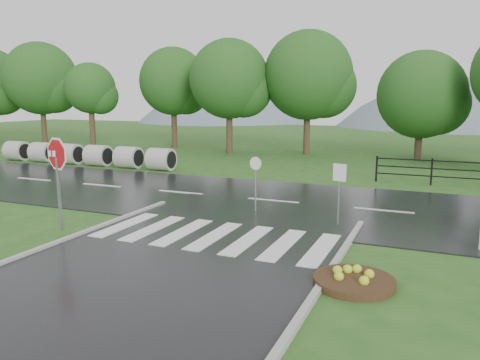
% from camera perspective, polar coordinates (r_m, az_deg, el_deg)
% --- Properties ---
extents(ground, '(120.00, 120.00, 0.00)m').
position_cam_1_polar(ground, '(9.23, -17.46, -15.13)').
color(ground, '#29551C').
rests_on(ground, ground).
extents(main_road, '(90.00, 8.00, 0.04)m').
position_cam_1_polar(main_road, '(17.62, 4.06, -2.66)').
color(main_road, black).
rests_on(main_road, ground).
extents(crosswalk, '(6.50, 2.80, 0.02)m').
position_cam_1_polar(crosswalk, '(13.13, -3.13, -6.80)').
color(crosswalk, silver).
rests_on(crosswalk, ground).
extents(hills, '(102.00, 48.00, 48.00)m').
position_cam_1_polar(hills, '(73.89, 20.73, -5.91)').
color(hills, slate).
rests_on(hills, ground).
extents(treeline, '(83.20, 5.20, 10.00)m').
position_cam_1_polar(treeline, '(30.85, 14.37, 2.49)').
color(treeline, '#1C4C17').
rests_on(treeline, ground).
extents(culvert_pipes, '(11.80, 1.20, 1.20)m').
position_cam_1_polar(culvert_pipes, '(28.66, -18.50, 2.95)').
color(culvert_pipes, '#9E9B93').
rests_on(culvert_pipes, ground).
extents(stop_sign, '(1.26, 0.34, 2.92)m').
position_cam_1_polar(stop_sign, '(14.41, -21.40, 1.99)').
color(stop_sign, '#939399').
rests_on(stop_sign, ground).
extents(flower_bed, '(1.69, 1.69, 0.34)m').
position_cam_1_polar(flower_bed, '(10.19, 13.73, -11.73)').
color(flower_bed, '#332111').
rests_on(flower_bed, ground).
extents(reg_sign_small, '(0.41, 0.14, 1.91)m').
position_cam_1_polar(reg_sign_small, '(14.29, 12.02, -0.20)').
color(reg_sign_small, '#939399').
rests_on(reg_sign_small, ground).
extents(reg_sign_round, '(0.44, 0.11, 1.91)m').
position_cam_1_polar(reg_sign_round, '(15.73, 1.92, 0.43)').
color(reg_sign_round, '#939399').
rests_on(reg_sign_round, ground).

